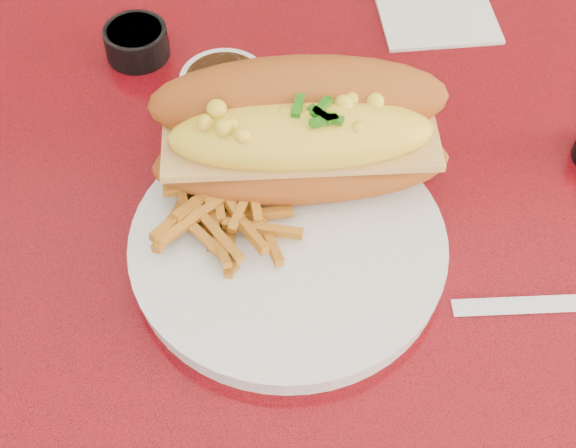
# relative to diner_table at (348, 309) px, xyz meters

# --- Properties ---
(diner_table) EXTENTS (1.23, 0.83, 0.77)m
(diner_table) POSITION_rel_diner_table_xyz_m (0.00, 0.00, 0.00)
(diner_table) COLOR red
(diner_table) RESTS_ON ground
(booth_bench_far) EXTENTS (1.20, 0.51, 0.90)m
(booth_bench_far) POSITION_rel_diner_table_xyz_m (0.00, 0.81, -0.32)
(booth_bench_far) COLOR #99120A
(booth_bench_far) RESTS_ON ground
(dinner_plate) EXTENTS (0.32, 0.32, 0.02)m
(dinner_plate) POSITION_rel_diner_table_xyz_m (-0.05, -0.05, 0.17)
(dinner_plate) COLOR silver
(dinner_plate) RESTS_ON diner_table
(mac_hoagie) EXTENTS (0.27, 0.17, 0.11)m
(mac_hoagie) POSITION_rel_diner_table_xyz_m (-0.06, 0.02, 0.23)
(mac_hoagie) COLOR #AA541B
(mac_hoagie) RESTS_ON dinner_plate
(fries_pile) EXTENTS (0.12, 0.12, 0.03)m
(fries_pile) POSITION_rel_diner_table_xyz_m (-0.12, -0.04, 0.19)
(fries_pile) COLOR orange
(fries_pile) RESTS_ON dinner_plate
(fork) EXTENTS (0.03, 0.13, 0.00)m
(fork) POSITION_rel_diner_table_xyz_m (-0.00, -0.08, 0.18)
(fork) COLOR silver
(fork) RESTS_ON dinner_plate
(gravy_ramekin) EXTENTS (0.11, 0.11, 0.04)m
(gravy_ramekin) POSITION_rel_diner_table_xyz_m (-0.14, 0.10, 0.19)
(gravy_ramekin) COLOR silver
(gravy_ramekin) RESTS_ON diner_table
(sauce_cup_left) EXTENTS (0.08, 0.08, 0.03)m
(sauce_cup_left) POSITION_rel_diner_table_xyz_m (-0.24, 0.17, 0.18)
(sauce_cup_left) COLOR black
(sauce_cup_left) RESTS_ON diner_table
(paper_napkin) EXTENTS (0.15, 0.15, 0.00)m
(paper_napkin) POSITION_rel_diner_table_xyz_m (0.05, 0.28, 0.16)
(paper_napkin) COLOR white
(paper_napkin) RESTS_ON diner_table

